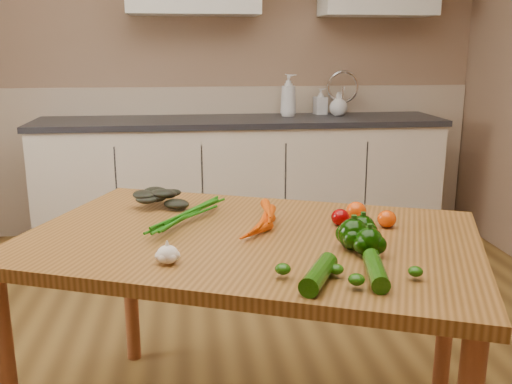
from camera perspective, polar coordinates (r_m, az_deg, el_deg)
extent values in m
cube|color=#917157|center=(4.32, -4.77, 13.11)|extent=(4.00, 0.02, 2.60)
cube|color=#BEA98F|center=(4.37, -4.56, 3.23)|extent=(3.98, 0.03, 1.10)
cube|color=beige|center=(4.12, -1.58, 0.89)|extent=(2.80, 0.60, 0.86)
cube|color=#27272C|center=(4.04, -1.62, 7.10)|extent=(2.84, 0.64, 0.04)
cube|color=#99999E|center=(4.19, 9.19, 6.63)|extent=(0.55, 0.42, 0.10)
cylinder|color=silver|center=(4.34, 8.64, 9.30)|extent=(0.02, 0.02, 0.24)
cube|color=#925D2A|center=(1.89, -0.62, -4.87)|extent=(1.71, 1.42, 0.04)
cylinder|color=#974F2C|center=(2.02, -23.61, -17.13)|extent=(0.06, 0.06, 0.74)
cylinder|color=#974F2C|center=(2.62, -12.48, -8.79)|extent=(0.06, 0.06, 0.74)
cylinder|color=#974F2C|center=(2.36, 18.46, -11.88)|extent=(0.06, 0.06, 0.74)
imported|color=silver|center=(4.15, 3.26, 9.63)|extent=(0.16, 0.16, 0.30)
imported|color=silver|center=(4.30, 6.46, 9.00)|extent=(0.10, 0.10, 0.19)
imported|color=silver|center=(4.24, 8.26, 8.72)|extent=(0.15, 0.15, 0.17)
ellipsoid|color=white|center=(1.65, -8.84, -6.20)|extent=(0.06, 0.06, 0.05)
sphere|color=black|center=(1.76, 9.70, -4.19)|extent=(0.09, 0.09, 0.09)
sphere|color=black|center=(1.84, 10.62, -3.61)|extent=(0.08, 0.08, 0.08)
sphere|color=black|center=(1.72, 11.24, -4.93)|extent=(0.08, 0.08, 0.08)
ellipsoid|color=#830203|center=(1.99, 8.43, -2.51)|extent=(0.06, 0.06, 0.06)
ellipsoid|color=#DF4005|center=(2.06, 9.98, -1.87)|extent=(0.07, 0.07, 0.07)
ellipsoid|color=#DF4005|center=(2.00, 12.95, -2.63)|extent=(0.06, 0.06, 0.06)
cylinder|color=#144006|center=(1.56, 11.89, -7.67)|extent=(0.09, 0.21, 0.05)
cylinder|color=#144006|center=(1.50, 6.30, -8.16)|extent=(0.14, 0.20, 0.05)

